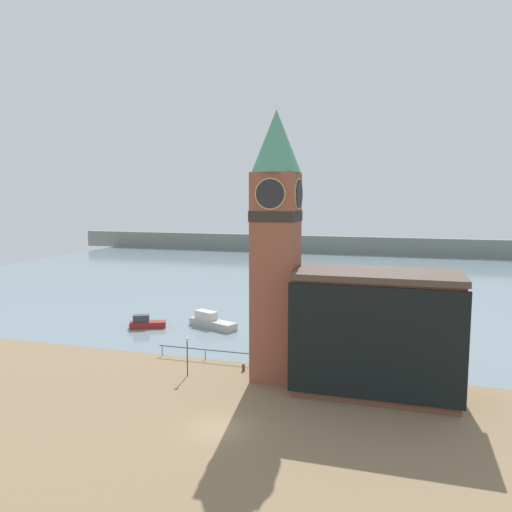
% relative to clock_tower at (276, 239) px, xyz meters
% --- Properties ---
extents(ground_plane, '(160.00, 160.00, 0.00)m').
position_rel_clock_tower_xyz_m(ground_plane, '(-1.46, -10.82, -12.51)').
color(ground_plane, '#846B4C').
extents(water, '(160.00, 120.00, 0.00)m').
position_rel_clock_tower_xyz_m(water, '(-1.46, 63.01, -12.51)').
color(water, gray).
rests_on(water, ground_plane).
extents(far_shoreline, '(180.00, 3.00, 5.00)m').
position_rel_clock_tower_xyz_m(far_shoreline, '(-1.46, 103.01, -10.01)').
color(far_shoreline, gray).
rests_on(far_shoreline, water).
extents(pier_railing, '(10.13, 0.08, 1.09)m').
position_rel_clock_tower_xyz_m(pier_railing, '(-7.95, 2.76, -11.56)').
color(pier_railing, '#333338').
rests_on(pier_railing, ground_plane).
extents(clock_tower, '(4.32, 4.32, 23.56)m').
position_rel_clock_tower_xyz_m(clock_tower, '(0.00, 0.00, 0.00)').
color(clock_tower, brown).
rests_on(clock_tower, ground_plane).
extents(pier_building, '(13.44, 7.02, 10.13)m').
position_rel_clock_tower_xyz_m(pier_building, '(8.80, -0.69, -7.43)').
color(pier_building, brown).
rests_on(pier_building, ground_plane).
extents(boat_near, '(6.85, 4.21, 1.92)m').
position_rel_clock_tower_xyz_m(boat_near, '(-12.13, 14.74, -11.81)').
color(boat_near, '#B7B2A8').
rests_on(boat_near, water).
extents(boat_far, '(4.60, 3.15, 1.66)m').
position_rel_clock_tower_xyz_m(boat_far, '(-19.77, 12.09, -11.91)').
color(boat_far, maroon).
rests_on(boat_far, water).
extents(mooring_bollard_near, '(0.30, 0.30, 0.67)m').
position_rel_clock_tower_xyz_m(mooring_bollard_near, '(-3.32, 0.89, -12.15)').
color(mooring_bollard_near, brown).
rests_on(mooring_bollard_near, ground_plane).
extents(lamp_post, '(0.32, 0.32, 3.57)m').
position_rel_clock_tower_xyz_m(lamp_post, '(-7.78, -1.85, -9.98)').
color(lamp_post, '#2D2D33').
rests_on(lamp_post, ground_plane).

